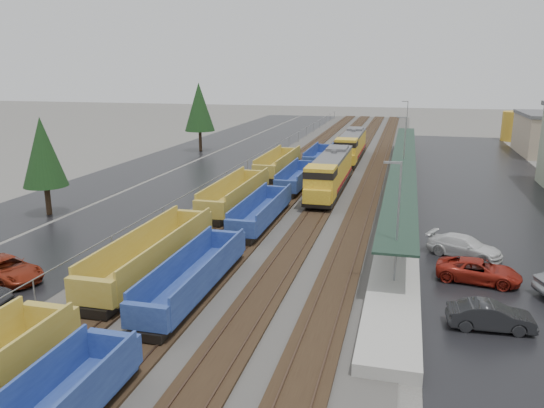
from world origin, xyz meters
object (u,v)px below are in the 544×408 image
(well_string_yellow, at_px, (153,255))
(parked_car_west_c, at_px, (6,269))
(storage_tank, at_px, (517,126))
(parked_car_east_a, at_px, (491,316))
(parked_car_east_b, at_px, (479,271))
(locomotive_trail, at_px, (351,146))
(well_string_blue, at_px, (234,239))
(locomotive_lead, at_px, (330,173))
(parked_car_east_c, at_px, (464,247))

(well_string_yellow, relative_size, parked_car_west_c, 15.61)
(storage_tank, relative_size, parked_car_east_a, 1.25)
(well_string_yellow, bearing_deg, parked_car_east_b, 10.18)
(locomotive_trail, distance_m, well_string_blue, 41.80)
(locomotive_trail, distance_m, parked_car_east_b, 44.65)
(well_string_yellow, height_order, storage_tank, storage_tank)
(locomotive_trail, xyz_separation_m, parked_car_east_b, (12.62, -42.80, -1.57))
(well_string_yellow, bearing_deg, parked_car_east_a, -7.89)
(locomotive_lead, distance_m, storage_tank, 58.54)
(well_string_blue, height_order, storage_tank, storage_tank)
(well_string_yellow, distance_m, storage_tank, 84.97)
(parked_car_east_b, bearing_deg, well_string_yellow, 109.54)
(locomotive_lead, distance_m, parked_car_west_c, 33.39)
(storage_tank, bearing_deg, parked_car_east_a, -100.54)
(well_string_yellow, bearing_deg, parked_car_west_c, -157.28)
(locomotive_trail, xyz_separation_m, parked_car_east_a, (12.48, -49.34, -1.57))
(well_string_blue, bearing_deg, storage_tank, 66.55)
(well_string_yellow, xyz_separation_m, parked_car_east_a, (20.48, -2.84, -0.52))
(parked_car_east_b, bearing_deg, parked_car_west_c, 113.34)
(well_string_yellow, xyz_separation_m, parked_car_east_b, (20.62, 3.70, -0.52))
(locomotive_trail, xyz_separation_m, parked_car_west_c, (-16.43, -50.03, -1.53))
(well_string_blue, distance_m, parked_car_west_c, 15.03)
(locomotive_lead, height_order, parked_car_east_c, locomotive_lead)
(parked_car_west_c, relative_size, parked_car_east_c, 1.04)
(well_string_yellow, height_order, parked_car_west_c, well_string_yellow)
(locomotive_trail, relative_size, storage_tank, 3.48)
(storage_tank, relative_size, parked_car_west_c, 0.99)
(parked_car_east_a, bearing_deg, locomotive_lead, 20.12)
(parked_car_east_a, bearing_deg, well_string_yellow, 78.47)
(well_string_yellow, distance_m, parked_car_west_c, 9.15)
(locomotive_lead, height_order, locomotive_trail, same)
(parked_car_east_a, bearing_deg, well_string_blue, 61.17)
(locomotive_lead, distance_m, parked_car_east_c, 21.11)
(parked_car_east_a, distance_m, parked_car_east_b, 6.54)
(parked_car_west_c, bearing_deg, locomotive_trail, 0.96)
(storage_tank, height_order, parked_car_east_b, storage_tank)
(locomotive_lead, xyz_separation_m, storage_tank, (27.38, 51.74, 0.42))
(locomotive_lead, relative_size, parked_car_west_c, 3.46)
(parked_car_west_c, relative_size, parked_car_east_b, 1.06)
(locomotive_lead, relative_size, parked_car_east_a, 4.33)
(parked_car_west_c, bearing_deg, well_string_yellow, -48.14)
(parked_car_east_c, bearing_deg, parked_car_east_b, -151.09)
(locomotive_trail, relative_size, parked_car_west_c, 3.46)
(locomotive_lead, bearing_deg, well_string_blue, -100.99)
(well_string_blue, xyz_separation_m, storage_tank, (31.38, 72.33, 1.59))
(storage_tank, height_order, parked_car_west_c, storage_tank)
(parked_car_east_b, bearing_deg, parked_car_east_c, 14.71)
(parked_car_east_c, bearing_deg, parked_car_east_a, -154.93)
(locomotive_lead, bearing_deg, parked_car_east_b, -59.93)
(well_string_blue, bearing_deg, locomotive_lead, 79.01)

